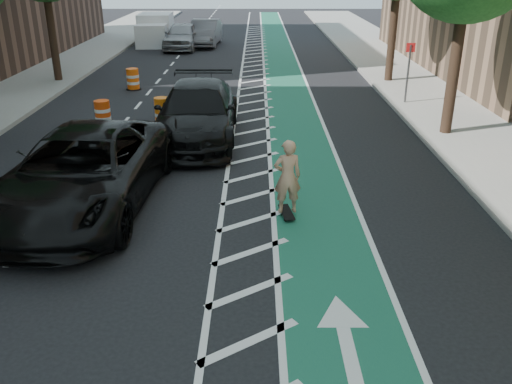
{
  "coord_description": "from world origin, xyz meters",
  "views": [
    {
      "loc": [
        1.62,
        -9.54,
        5.41
      ],
      "look_at": [
        1.6,
        0.52,
        1.1
      ],
      "focal_mm": 38.0,
      "sensor_mm": 36.0,
      "label": 1
    }
  ],
  "objects_px": {
    "skateboarder": "(287,177)",
    "barrel_a": "(103,114)",
    "suv_far": "(197,113)",
    "suv_near": "(84,171)"
  },
  "relations": [
    {
      "from": "suv_far",
      "to": "barrel_a",
      "type": "bearing_deg",
      "value": 156.35
    },
    {
      "from": "skateboarder",
      "to": "suv_near",
      "type": "relative_size",
      "value": 0.26
    },
    {
      "from": "skateboarder",
      "to": "suv_far",
      "type": "height_order",
      "value": "skateboarder"
    },
    {
      "from": "suv_near",
      "to": "barrel_a",
      "type": "distance_m",
      "value": 6.99
    },
    {
      "from": "skateboarder",
      "to": "barrel_a",
      "type": "distance_m",
      "value": 9.53
    },
    {
      "from": "suv_near",
      "to": "barrel_a",
      "type": "xyz_separation_m",
      "value": [
        -1.4,
        6.83,
        -0.48
      ]
    },
    {
      "from": "suv_far",
      "to": "barrel_a",
      "type": "relative_size",
      "value": 6.69
    },
    {
      "from": "suv_near",
      "to": "suv_far",
      "type": "relative_size",
      "value": 1.07
    },
    {
      "from": "skateboarder",
      "to": "suv_near",
      "type": "height_order",
      "value": "suv_near"
    },
    {
      "from": "skateboarder",
      "to": "barrel_a",
      "type": "xyz_separation_m",
      "value": [
        -6.1,
        7.31,
        -0.53
      ]
    }
  ]
}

